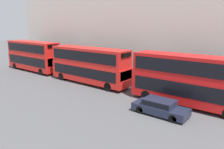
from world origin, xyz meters
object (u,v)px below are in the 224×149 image
at_px(bus_leading, 189,79).
at_px(car_hatchback, 160,106).
at_px(bus_second_in_queue, 89,64).
at_px(bus_third_in_queue, 33,55).
at_px(pedestrian, 119,77).

distance_m(bus_leading, car_hatchback, 4.00).
height_order(bus_second_in_queue, bus_third_in_queue, bus_third_in_queue).
relative_size(bus_second_in_queue, bus_third_in_queue, 1.06).
bearing_deg(pedestrian, bus_second_in_queue, 135.26).
relative_size(bus_leading, bus_second_in_queue, 0.94).
bearing_deg(bus_leading, bus_third_in_queue, 90.00).
bearing_deg(pedestrian, bus_third_in_queue, 100.28).
bearing_deg(bus_second_in_queue, pedestrian, -44.74).
height_order(bus_third_in_queue, pedestrian, bus_third_in_queue).
bearing_deg(bus_third_in_queue, pedestrian, -79.72).
xyz_separation_m(bus_leading, pedestrian, (2.68, 9.60, -1.76)).
bearing_deg(bus_third_in_queue, bus_second_in_queue, -90.00).
xyz_separation_m(bus_third_in_queue, car_hatchback, (-3.40, -23.29, -1.83)).
bearing_deg(car_hatchback, bus_third_in_queue, 81.70).
bearing_deg(car_hatchback, bus_second_in_queue, 73.10).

